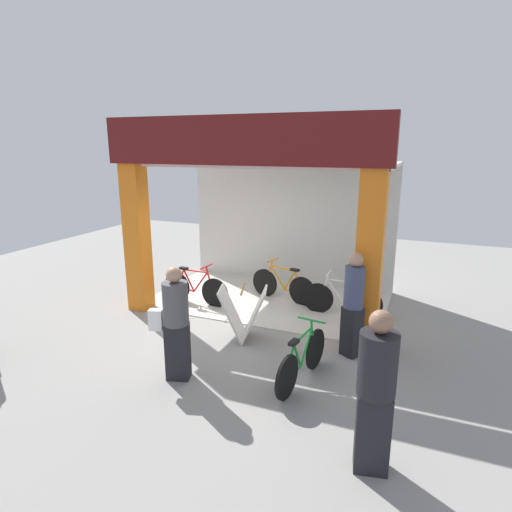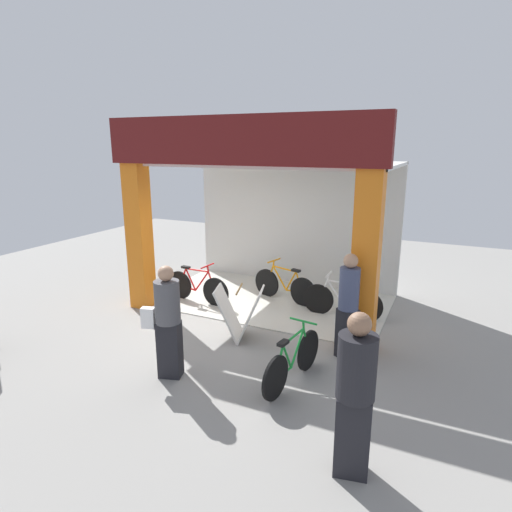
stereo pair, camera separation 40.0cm
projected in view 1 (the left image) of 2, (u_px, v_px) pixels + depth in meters
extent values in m
plane|color=gray|center=(242.00, 325.00, 7.99)|extent=(17.74, 17.74, 0.00)
cube|color=beige|center=(268.00, 299.00, 9.26)|extent=(4.87, 2.85, 0.02)
cube|color=silver|center=(290.00, 223.00, 10.17)|extent=(4.87, 0.12, 2.91)
cube|color=orange|center=(137.00, 239.00, 8.44)|extent=(0.40, 0.36, 2.91)
cube|color=orange|center=(369.00, 261.00, 6.80)|extent=(0.40, 0.36, 2.91)
cube|color=#591414|center=(236.00, 140.00, 7.02)|extent=(5.07, 0.20, 0.81)
cube|color=silver|center=(270.00, 163.00, 8.54)|extent=(4.87, 2.85, 0.06)
cylinder|color=black|center=(302.00, 291.00, 8.86)|extent=(0.61, 0.20, 0.62)
cylinder|color=black|center=(265.00, 283.00, 9.42)|extent=(0.61, 0.20, 0.62)
cylinder|color=orange|center=(293.00, 290.00, 9.00)|extent=(0.41, 0.14, 0.08)
cylinder|color=orange|center=(290.00, 280.00, 9.00)|extent=(0.27, 0.10, 0.46)
cylinder|color=orange|center=(278.00, 278.00, 9.17)|extent=(0.38, 0.13, 0.48)
cylinder|color=orange|center=(283.00, 268.00, 9.04)|extent=(0.58, 0.19, 0.05)
cylinder|color=orange|center=(298.00, 281.00, 8.87)|extent=(0.21, 0.09, 0.42)
cylinder|color=orange|center=(268.00, 274.00, 9.31)|extent=(0.19, 0.08, 0.43)
cylinder|color=orange|center=(272.00, 263.00, 9.19)|extent=(0.06, 0.05, 0.13)
cylinder|color=orange|center=(272.00, 260.00, 9.17)|extent=(0.14, 0.42, 0.03)
cube|color=black|center=(295.00, 270.00, 8.86)|extent=(0.21, 0.14, 0.05)
cylinder|color=black|center=(177.00, 286.00, 9.19)|extent=(0.62, 0.09, 0.61)
cylinder|color=black|center=(215.00, 293.00, 8.78)|extent=(0.62, 0.09, 0.61)
cylinder|color=red|center=(186.00, 289.00, 9.10)|extent=(0.41, 0.07, 0.08)
cylinder|color=red|center=(189.00, 280.00, 9.01)|extent=(0.27, 0.06, 0.46)
cylinder|color=red|center=(201.00, 282.00, 8.88)|extent=(0.38, 0.06, 0.48)
cylinder|color=red|center=(195.00, 271.00, 8.88)|extent=(0.59, 0.08, 0.05)
cylinder|color=red|center=(181.00, 278.00, 9.10)|extent=(0.20, 0.05, 0.41)
cylinder|color=red|center=(211.00, 283.00, 8.77)|extent=(0.19, 0.05, 0.43)
cylinder|color=red|center=(207.00, 270.00, 8.74)|extent=(0.05, 0.04, 0.13)
cylinder|color=red|center=(206.00, 267.00, 8.72)|extent=(0.07, 0.43, 0.03)
cube|color=black|center=(184.00, 268.00, 9.00)|extent=(0.19, 0.11, 0.05)
cylinder|color=black|center=(366.00, 305.00, 8.15)|extent=(0.61, 0.04, 0.61)
cylinder|color=black|center=(318.00, 298.00, 8.49)|extent=(0.61, 0.04, 0.61)
cylinder|color=white|center=(355.00, 304.00, 8.24)|extent=(0.41, 0.03, 0.08)
cylinder|color=white|center=(351.00, 294.00, 8.22)|extent=(0.27, 0.03, 0.46)
cylinder|color=white|center=(336.00, 292.00, 8.32)|extent=(0.37, 0.03, 0.48)
cylinder|color=white|center=(342.00, 281.00, 8.22)|extent=(0.58, 0.04, 0.05)
cylinder|color=white|center=(362.00, 294.00, 8.14)|extent=(0.20, 0.03, 0.41)
cylinder|color=white|center=(323.00, 289.00, 8.41)|extent=(0.18, 0.03, 0.42)
cylinder|color=white|center=(328.00, 276.00, 8.31)|extent=(0.05, 0.03, 0.13)
cylinder|color=white|center=(329.00, 273.00, 8.29)|extent=(0.03, 0.42, 0.03)
cube|color=black|center=(358.00, 282.00, 8.11)|extent=(0.18, 0.09, 0.05)
cylinder|color=black|center=(287.00, 377.00, 5.61)|extent=(0.13, 0.60, 0.61)
cylinder|color=black|center=(315.00, 349.00, 6.39)|extent=(0.13, 0.60, 0.61)
cylinder|color=#198C33|center=(294.00, 372.00, 5.80)|extent=(0.09, 0.41, 0.08)
cylinder|color=#198C33|center=(297.00, 356.00, 5.82)|extent=(0.07, 0.27, 0.45)
cylinder|color=#198C33|center=(306.00, 347.00, 6.06)|extent=(0.09, 0.37, 0.47)
cylinder|color=#198C33|center=(303.00, 336.00, 5.90)|extent=(0.12, 0.58, 0.05)
cylinder|color=#198C33|center=(291.00, 360.00, 5.64)|extent=(0.06, 0.20, 0.41)
cylinder|color=#198C33|center=(313.00, 339.00, 6.26)|extent=(0.06, 0.18, 0.42)
cylinder|color=#198C33|center=(312.00, 324.00, 6.12)|extent=(0.04, 0.06, 0.13)
cylinder|color=#198C33|center=(311.00, 320.00, 6.10)|extent=(0.42, 0.09, 0.03)
cube|color=black|center=(294.00, 342.00, 5.66)|extent=(0.12, 0.20, 0.05)
cube|color=silver|center=(232.00, 314.00, 7.33)|extent=(0.57, 0.67, 0.91)
cube|color=silver|center=(254.00, 314.00, 7.30)|extent=(0.57, 0.67, 0.91)
cylinder|color=olive|center=(243.00, 289.00, 7.20)|extent=(0.20, 0.55, 0.03)
cube|color=black|center=(372.00, 432.00, 4.34)|extent=(0.38, 0.30, 0.87)
cylinder|color=black|center=(378.00, 364.00, 4.15)|extent=(0.44, 0.44, 0.65)
sphere|color=#8C664C|center=(381.00, 322.00, 4.03)|extent=(0.23, 0.23, 0.23)
cube|color=black|center=(352.00, 331.00, 6.75)|extent=(0.36, 0.35, 0.81)
cylinder|color=#3F4766|center=(354.00, 287.00, 6.56)|extent=(0.42, 0.42, 0.66)
sphere|color=tan|center=(356.00, 260.00, 6.45)|extent=(0.22, 0.22, 0.22)
cube|color=black|center=(178.00, 351.00, 6.08)|extent=(0.37, 0.32, 0.83)
cylinder|color=#4C4C51|center=(175.00, 303.00, 5.90)|extent=(0.44, 0.44, 0.61)
sphere|color=tan|center=(174.00, 275.00, 5.79)|extent=(0.22, 0.22, 0.22)
cube|color=white|center=(156.00, 320.00, 5.99)|extent=(0.21, 0.16, 0.30)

